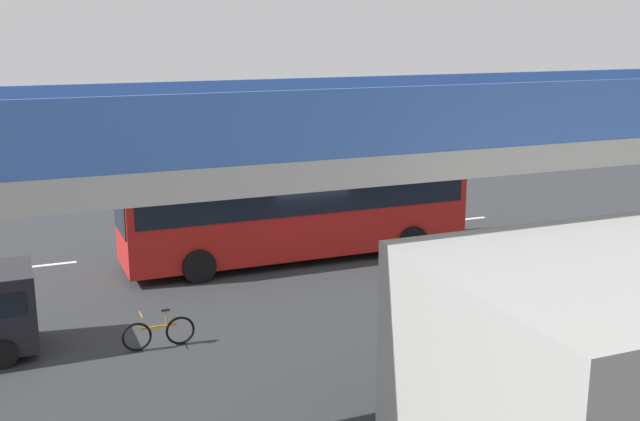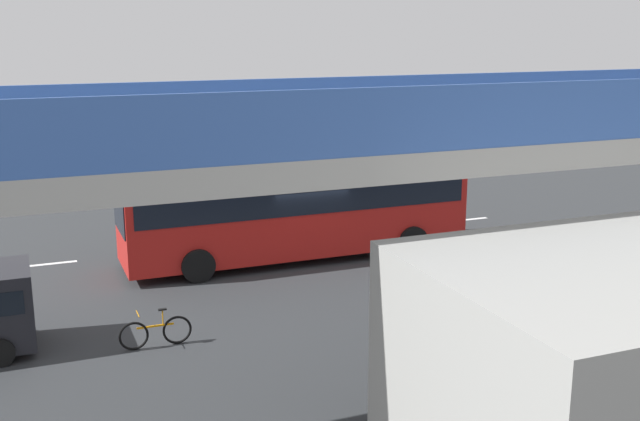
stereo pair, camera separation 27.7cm
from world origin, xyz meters
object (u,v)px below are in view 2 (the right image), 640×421
city_bus (297,203)px  pedestrian (379,199)px  bicycle_orange (156,332)px  traffic_sign (249,183)px

city_bus → pedestrian: bearing=-143.4°
bicycle_orange → traffic_sign: size_ratio=0.63×
bicycle_orange → traffic_sign: bearing=-119.0°
bicycle_orange → pedestrian: size_ratio=0.99×
city_bus → traffic_sign: (0.55, -3.69, 0.01)m
pedestrian → city_bus: bearing=36.6°
city_bus → bicycle_orange: size_ratio=6.52×
city_bus → pedestrian: (-4.77, -3.54, -1.00)m
city_bus → bicycle_orange: 8.24m
city_bus → traffic_sign: 3.73m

